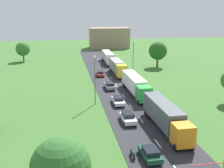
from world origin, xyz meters
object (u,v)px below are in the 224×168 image
(truck_second, at_px, (135,84))
(tree_birch, at_px, (61,167))
(barrier_gate, at_px, (223,165))
(truck_fourth, at_px, (108,57))
(car_second, at_px, (128,117))
(car_third, at_px, (118,100))
(truck_third, at_px, (118,67))
(tree_maple, at_px, (23,49))
(truck_lead, at_px, (165,115))
(car_lead, at_px, (150,153))
(lamppost_third, at_px, (133,56))
(car_fourth, at_px, (109,86))
(tree_oak, at_px, (158,51))
(distant_building, at_px, (109,38))
(motorcycle_courier, at_px, (133,154))
(car_fifth, at_px, (100,73))
(lamppost_second, at_px, (95,78))

(truck_second, relative_size, tree_birch, 1.92)
(barrier_gate, bearing_deg, truck_fourth, 92.08)
(car_second, height_order, car_third, car_second)
(car_third, height_order, barrier_gate, car_third)
(truck_third, distance_m, tree_maple, 36.84)
(truck_lead, height_order, car_third, truck_lead)
(truck_lead, height_order, car_second, truck_lead)
(truck_fourth, xyz_separation_m, car_lead, (-4.67, -59.44, -1.28))
(truck_fourth, xyz_separation_m, barrier_gate, (2.29, -63.06, -1.40))
(lamppost_third, bearing_deg, barrier_gate, -92.04)
(truck_lead, relative_size, barrier_gate, 2.89)
(tree_maple, bearing_deg, truck_fourth, -15.78)
(truck_third, distance_m, car_fourth, 14.15)
(tree_oak, xyz_separation_m, distant_building, (-7.23, 45.29, -0.40))
(truck_third, bearing_deg, car_second, -98.32)
(motorcycle_courier, bearing_deg, truck_lead, 46.35)
(car_fourth, distance_m, distant_building, 67.52)
(truck_second, bearing_deg, motorcycle_courier, -105.39)
(barrier_gate, height_order, distant_building, distant_building)
(barrier_gate, bearing_deg, tree_oak, 78.04)
(car_third, relative_size, tree_maple, 0.69)
(motorcycle_courier, bearing_deg, car_fifth, 87.71)
(truck_second, relative_size, lamppost_second, 1.64)
(tree_maple, bearing_deg, truck_third, -41.96)
(car_fourth, bearing_deg, truck_fourth, 81.44)
(truck_lead, relative_size, tree_oak, 1.76)
(truck_lead, bearing_deg, truck_third, 89.99)
(lamppost_third, bearing_deg, car_lead, -101.61)
(lamppost_second, relative_size, tree_oak, 1.16)
(car_second, distance_m, distant_building, 85.63)
(car_lead, bearing_deg, lamppost_second, 101.35)
(car_third, xyz_separation_m, distant_building, (11.14, 76.48, 3.69))
(tree_oak, bearing_deg, truck_lead, -107.86)
(tree_oak, bearing_deg, motorcycle_courier, -112.22)
(car_lead, relative_size, lamppost_third, 0.44)
(truck_third, bearing_deg, tree_maple, 138.04)
(barrier_gate, xyz_separation_m, distant_building, (4.22, 99.36, 3.80))
(car_third, xyz_separation_m, tree_oak, (18.37, 31.20, 4.08))
(car_second, relative_size, tree_oak, 0.56)
(car_fifth, height_order, tree_oak, tree_oak)
(car_fourth, height_order, tree_maple, tree_maple)
(car_fourth, relative_size, distant_building, 0.25)
(motorcycle_courier, bearing_deg, truck_second, 74.61)
(truck_lead, distance_m, car_third, 12.69)
(truck_lead, relative_size, distant_building, 0.77)
(truck_second, xyz_separation_m, truck_fourth, (-0.08, 34.55, -0.03))
(car_fourth, distance_m, car_fifth, 12.50)
(car_fourth, relative_size, motorcycle_courier, 2.23)
(truck_second, relative_size, lamppost_third, 1.61)
(truck_third, relative_size, tree_birch, 1.63)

